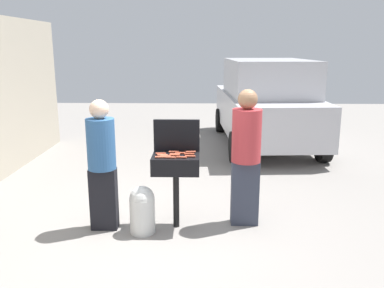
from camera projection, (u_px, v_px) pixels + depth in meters
The scene contains 21 objects.
ground_plane at pixel (164, 232), 5.23m from camera, with size 24.00×24.00×0.00m, color gray.
bbq_grill at pixel (176, 166), 5.19m from camera, with size 0.60×0.44×0.97m.
grill_lid_open at pixel (177, 135), 5.32m from camera, with size 0.60×0.05×0.42m, color black.
hot_dog_0 at pixel (190, 156), 5.07m from camera, with size 0.03×0.03×0.13m, color #B74C33.
hot_dog_1 at pixel (182, 157), 5.02m from camera, with size 0.03×0.03×0.13m, color #B74C33.
hot_dog_2 at pixel (180, 153), 5.22m from camera, with size 0.03×0.03×0.13m, color #AD4228.
hot_dog_3 at pixel (191, 152), 5.28m from camera, with size 0.03×0.03×0.13m, color #B74C33.
hot_dog_4 at pixel (162, 155), 5.13m from camera, with size 0.03×0.03×0.13m, color #B74C33.
hot_dog_5 at pixel (175, 155), 5.12m from camera, with size 0.03×0.03×0.13m, color #AD4228.
hot_dog_6 at pixel (165, 156), 5.07m from camera, with size 0.03×0.03×0.13m, color #B74C33.
hot_dog_7 at pixel (160, 157), 5.03m from camera, with size 0.03×0.03×0.13m, color #C6593D.
hot_dog_8 at pixel (174, 152), 5.28m from camera, with size 0.03×0.03×0.13m, color #B74C33.
hot_dog_9 at pixel (171, 157), 5.02m from camera, with size 0.03×0.03×0.13m, color #C6593D.
hot_dog_10 at pixel (161, 154), 5.19m from camera, with size 0.03×0.03×0.13m, color #B74C33.
hot_dog_11 at pixel (163, 156), 5.10m from camera, with size 0.03×0.03×0.13m, color #C6593D.
hot_dog_12 at pixel (175, 154), 5.16m from camera, with size 0.03×0.03×0.13m, color #C6593D.
hot_dog_13 at pixel (189, 154), 5.17m from camera, with size 0.03×0.03×0.13m, color #AD4228.
propane_tank at pixel (142, 209), 5.14m from camera, with size 0.32×0.32×0.62m.
person_left at pixel (102, 161), 5.13m from camera, with size 0.35×0.35×1.69m.
person_right at pixel (246, 153), 5.26m from camera, with size 0.38×0.38×1.80m.
parked_minivan at pixel (266, 103), 9.56m from camera, with size 2.23×4.50×2.02m.
Camera 1 is at (0.47, -4.81, 2.32)m, focal length 38.16 mm.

